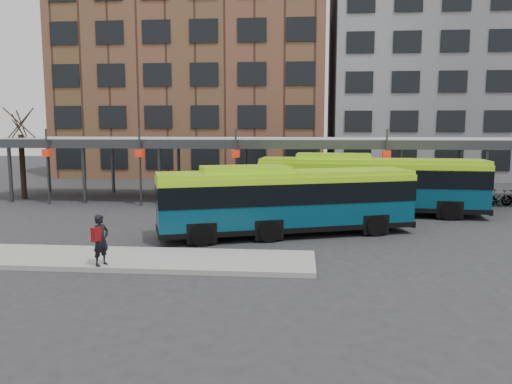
% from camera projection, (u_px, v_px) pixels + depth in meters
% --- Properties ---
extents(ground, '(120.00, 120.00, 0.00)m').
position_uv_depth(ground, '(277.00, 245.00, 20.89)').
color(ground, '#28282B').
rests_on(ground, ground).
extents(boarding_island, '(14.00, 3.00, 0.18)m').
position_uv_depth(boarding_island, '(125.00, 259.00, 18.41)').
color(boarding_island, gray).
rests_on(boarding_island, ground).
extents(canopy, '(40.00, 6.53, 4.80)m').
position_uv_depth(canopy, '(286.00, 142.00, 33.09)').
color(canopy, '#999B9E').
rests_on(canopy, ground).
extents(tree, '(1.64, 1.64, 5.60)m').
position_uv_depth(tree, '(22.00, 163.00, 34.02)').
color(tree, black).
rests_on(tree, ground).
extents(building_brick, '(26.00, 14.00, 22.00)m').
position_uv_depth(building_brick, '(197.00, 68.00, 51.94)').
color(building_brick, brown).
rests_on(building_brick, ground).
extents(building_grey, '(24.00, 14.00, 20.00)m').
position_uv_depth(building_grey, '(453.00, 75.00, 49.76)').
color(building_grey, slate).
rests_on(building_grey, ground).
extents(bus_front, '(11.82, 6.18, 3.21)m').
position_uv_depth(bus_front, '(286.00, 199.00, 22.62)').
color(bus_front, '#07384E').
rests_on(bus_front, ground).
extents(bus_rear, '(12.58, 3.61, 3.42)m').
position_uv_depth(bus_rear, '(369.00, 183.00, 28.11)').
color(bus_rear, '#07384E').
rests_on(bus_rear, ground).
extents(pedestrian, '(0.66, 0.77, 1.78)m').
position_uv_depth(pedestrian, '(101.00, 240.00, 17.12)').
color(pedestrian, black).
rests_on(pedestrian, boarding_island).
extents(bike_rack, '(6.11, 1.38, 1.02)m').
position_uv_depth(bike_rack, '(497.00, 198.00, 31.42)').
color(bike_rack, slate).
rests_on(bike_rack, ground).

